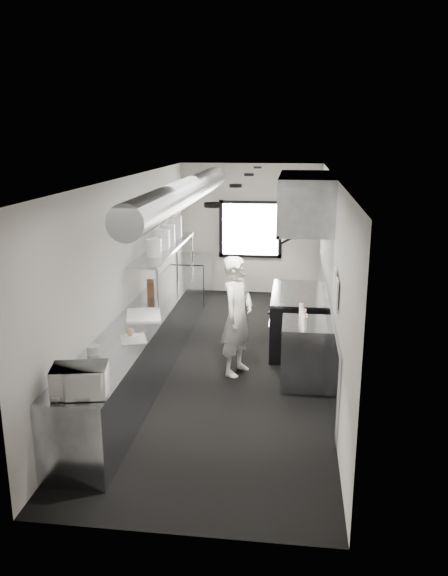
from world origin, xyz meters
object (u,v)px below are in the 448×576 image
(deli_tub_a, at_px, (75,370))
(cutting_board, at_px, (144,315))
(small_plate, at_px, (131,336))
(squeeze_bottle_a, at_px, (305,323))
(microwave, at_px, (80,381))
(prep_counter, at_px, (147,341))
(exhaust_hood, at_px, (305,202))
(squeeze_bottle_d, at_px, (304,315))
(range, at_px, (297,320))
(squeeze_bottle_c, at_px, (303,317))
(plate_stack_c, at_px, (168,235))
(pass_shelf, at_px, (165,249))
(line_cook, at_px, (237,316))
(squeeze_bottle_e, at_px, (301,310))
(plate_stack_b, at_px, (162,239))
(knife_block, at_px, (150,288))
(deli_tub_b, at_px, (93,350))
(squeeze_bottle_b, at_px, (305,321))
(bottle_station, at_px, (305,353))
(far_work_table, at_px, (192,279))
(plate_stack_d, at_px, (175,227))
(plate_stack_a, at_px, (154,248))

(deli_tub_a, xyz_separation_m, cutting_board, (0.19, 2.09, -0.04))
(small_plate, distance_m, cutting_board, 0.85)
(squeeze_bottle_a, bearing_deg, microwave, -134.94)
(prep_counter, height_order, microwave, microwave)
(exhaust_hood, bearing_deg, squeeze_bottle_d, -88.94)
(range, bearing_deg, squeeze_bottle_c, -87.20)
(cutting_board, distance_m, plate_stack_c, 1.97)
(pass_shelf, distance_m, cutting_board, 1.79)
(line_cook, bearing_deg, squeeze_bottle_e, -66.01)
(line_cook, height_order, plate_stack_b, plate_stack_b)
(exhaust_hood, height_order, deli_tub_a, exhaust_hood)
(knife_block, height_order, squeeze_bottle_c, knife_block)
(prep_counter, xyz_separation_m, squeeze_bottle_a, (2.28, -0.48, 0.54))
(range, xyz_separation_m, deli_tub_b, (-2.38, -2.88, 0.48))
(deli_tub_b, bearing_deg, pass_shelf, 87.29)
(pass_shelf, height_order, squeeze_bottle_c, pass_shelf)
(line_cook, distance_m, squeeze_bottle_c, 0.98)
(cutting_board, bearing_deg, squeeze_bottle_c, -0.76)
(small_plate, bearing_deg, plate_stack_b, 92.81)
(microwave, bearing_deg, prep_counter, 78.56)
(squeeze_bottle_b, xyz_separation_m, squeeze_bottle_c, (-0.02, 0.19, -0.01))
(range, height_order, plate_stack_b, plate_stack_b)
(prep_counter, bearing_deg, squeeze_bottle_d, -2.47)
(prep_counter, bearing_deg, bottle_station, -4.97)
(pass_shelf, bearing_deg, squeeze_bottle_d, -34.66)
(bottle_station, distance_m, squeeze_bottle_d, 0.54)
(far_work_table, bearing_deg, line_cook, -69.99)
(prep_counter, distance_m, squeeze_bottle_a, 2.39)
(squeeze_bottle_d, bearing_deg, microwave, -130.32)
(pass_shelf, xyz_separation_m, line_cook, (1.37, -1.44, -0.66))
(line_cook, height_order, deli_tub_b, line_cook)
(small_plate, xyz_separation_m, plate_stack_c, (-0.09, 2.64, 0.84))
(plate_stack_c, distance_m, squeeze_bottle_d, 2.96)
(squeeze_bottle_e, bearing_deg, cutting_board, -172.90)
(squeeze_bottle_c, xyz_separation_m, squeeze_bottle_d, (0.01, 0.11, -0.00))
(line_cook, bearing_deg, deli_tub_a, 168.75)
(exhaust_hood, relative_size, bottle_station, 2.44)
(prep_counter, relative_size, squeeze_bottle_c, 35.98)
(deli_tub_b, bearing_deg, plate_stack_d, 87.89)
(far_work_table, xyz_separation_m, small_plate, (0.07, -4.73, 0.46))
(line_cook, xyz_separation_m, deli_tub_a, (-1.51, -2.33, 0.08))
(far_work_table, relative_size, squeeze_bottle_b, 6.43)
(exhaust_hood, xyz_separation_m, squeeze_bottle_e, (-0.01, -1.10, -1.40))
(range, xyz_separation_m, knife_block, (-2.34, -0.34, 0.55))
(bottle_station, relative_size, far_work_table, 0.75)
(cutting_board, bearing_deg, squeeze_bottle_b, -5.62)
(range, distance_m, plate_stack_c, 2.59)
(plate_stack_a, bearing_deg, prep_counter, -86.97)
(squeeze_bottle_e, bearing_deg, bottle_station, -77.28)
(bottle_station, relative_size, squeeze_bottle_b, 4.82)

